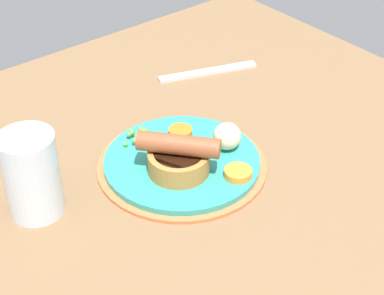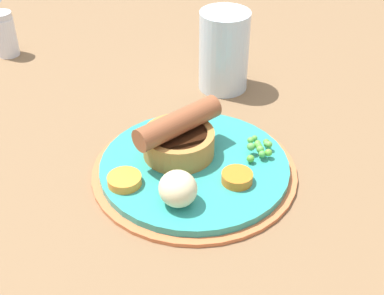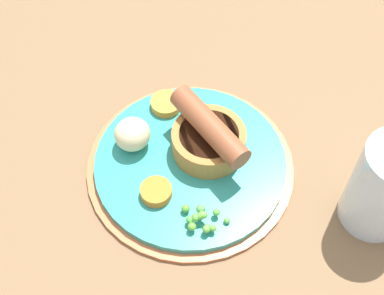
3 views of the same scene
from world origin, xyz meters
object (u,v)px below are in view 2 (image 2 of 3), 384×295
object	(u,v)px
potato_chunk_0	(178,189)
carrot_slice_1	(237,178)
carrot_slice_0	(125,180)
salt_shaker	(5,34)
pea_pile	(259,147)
dinner_plate	(194,169)
sausage_pudding	(178,137)
drinking_glass	(224,51)

from	to	relation	value
potato_chunk_0	carrot_slice_1	world-z (taller)	potato_chunk_0
carrot_slice_0	carrot_slice_1	xyz separation A→B (cm)	(0.08, -12.57, 0.06)
carrot_slice_0	potato_chunk_0	bearing A→B (deg)	-118.83
salt_shaker	pea_pile	bearing A→B (deg)	-128.59
dinner_plate	sausage_pudding	world-z (taller)	sausage_pudding
sausage_pudding	dinner_plate	bearing A→B (deg)	-87.57
sausage_pudding	pea_pile	size ratio (longest dim) A/B	1.96
potato_chunk_0	salt_shaker	size ratio (longest dim) A/B	0.58
drinking_glass	carrot_slice_1	bearing A→B (deg)	179.83
potato_chunk_0	sausage_pudding	bearing A→B (deg)	-0.53
pea_pile	salt_shaker	xyz separation A→B (cm)	(30.07, 37.67, 1.24)
sausage_pudding	carrot_slice_1	bearing A→B (deg)	-79.88
sausage_pudding	carrot_slice_1	xyz separation A→B (cm)	(-5.45, -6.52, -1.79)
sausage_pudding	potato_chunk_0	xyz separation A→B (cm)	(-8.81, 0.08, -0.39)
pea_pile	carrot_slice_0	bearing A→B (deg)	108.41
carrot_slice_1	salt_shaker	distance (cm)	49.38
carrot_slice_0	pea_pile	bearing A→B (deg)	-71.59
carrot_slice_0	sausage_pudding	bearing A→B (deg)	-47.60
drinking_glass	sausage_pudding	bearing A→B (deg)	160.28
dinner_plate	sausage_pudding	size ratio (longest dim) A/B	2.32
sausage_pudding	salt_shaker	bearing A→B (deg)	93.35
potato_chunk_0	salt_shaker	distance (cm)	47.65
pea_pile	carrot_slice_0	xyz separation A→B (cm)	(-5.21, 15.65, -0.46)
potato_chunk_0	pea_pile	bearing A→B (deg)	-48.73
dinner_plate	carrot_slice_1	world-z (taller)	carrot_slice_1
carrot_slice_1	salt_shaker	bearing A→B (deg)	44.50
pea_pile	carrot_slice_1	world-z (taller)	pea_pile
potato_chunk_0	carrot_slice_1	xyz separation A→B (cm)	(3.36, -6.60, -1.40)
carrot_slice_0	dinner_plate	bearing A→B (deg)	-65.92
dinner_plate	carrot_slice_1	distance (cm)	5.99
potato_chunk_0	drinking_glass	world-z (taller)	drinking_glass
potato_chunk_0	drinking_glass	size ratio (longest dim) A/B	0.36
potato_chunk_0	drinking_glass	xyz separation A→B (cm)	(27.20, -6.67, 2.47)
carrot_slice_1	carrot_slice_0	bearing A→B (deg)	90.35
dinner_plate	potato_chunk_0	xyz separation A→B (cm)	(-6.81, 1.91, 2.81)
dinner_plate	potato_chunk_0	distance (cm)	7.61
sausage_pudding	drinking_glass	bearing A→B (deg)	30.29
sausage_pudding	drinking_glass	distance (cm)	19.64
drinking_glass	salt_shaker	size ratio (longest dim) A/B	1.60
potato_chunk_0	drinking_glass	bearing A→B (deg)	-13.78
sausage_pudding	carrot_slice_0	xyz separation A→B (cm)	(-5.53, 6.05, -1.85)
salt_shaker	carrot_slice_0	bearing A→B (deg)	-148.03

